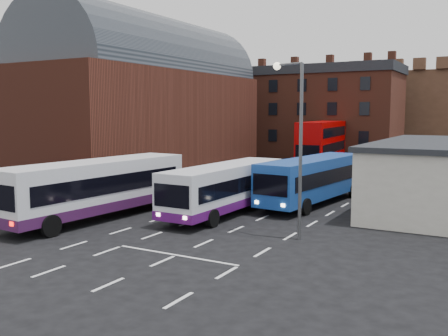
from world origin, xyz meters
The scene contains 12 objects.
ground centered at (0.00, 0.00, 0.00)m, with size 180.00×180.00×0.00m, color black.
railway_station centered at (-15.50, 21.00, 7.64)m, with size 12.00×28.00×16.00m.
forecourt_wall centered at (-10.20, 2.00, 0.90)m, with size 1.20×10.00×1.80m, color #602B1E.
brick_terrace centered at (-6.00, 46.00, 5.50)m, with size 22.00×10.00×11.00m, color brown.
castle_keep centered at (6.00, 66.00, 6.00)m, with size 22.00×22.00×12.00m, color brown.
bus_white_outbound centered at (-3.21, 0.95, 1.96)m, with size 3.66×12.29×3.31m.
bus_white_inbound centered at (2.55, 5.66, 1.74)m, with size 2.88×10.82×2.94m.
bus_blue centered at (6.00, 11.28, 1.80)m, with size 3.71×11.40×3.05m.
bus_red_double centered at (-1.14, 34.71, 2.67)m, with size 3.98×12.77×5.03m.
street_lamp centered at (8.32, 2.11, 5.09)m, with size 1.68×0.64×8.44m.
pedestrian_red centered at (-4.70, -2.42, 0.89)m, with size 0.65×0.43×1.78m, color maroon.
pedestrian_beige centered at (-6.22, -2.79, 0.85)m, with size 0.82×0.64×1.69m, color tan.
Camera 1 is at (16.89, -20.00, 6.03)m, focal length 40.00 mm.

